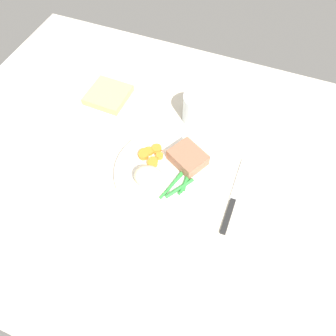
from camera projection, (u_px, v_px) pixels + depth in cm
name	position (u px, v px, depth cm)	size (l,w,h in cm)	color
dining_table	(161.00, 165.00, 78.42)	(120.00, 90.00, 2.00)	beige
dinner_plate	(168.00, 172.00, 75.29)	(25.77, 25.77, 1.60)	white
meat_portion	(188.00, 158.00, 74.56)	(8.04, 6.74, 3.28)	#936047
mashed_potatoes	(151.00, 178.00, 70.80)	(7.19, 5.59, 4.63)	beige
carrot_slices	(151.00, 155.00, 76.39)	(5.94, 6.82, 1.18)	orange
green_beans	(181.00, 182.00, 72.46)	(5.97, 11.41, 0.84)	#2D8C38
fork	(104.00, 153.00, 79.05)	(1.44, 16.60, 0.40)	silver
knife	(234.00, 197.00, 72.41)	(1.70, 20.50, 0.64)	black
water_glass	(198.00, 109.00, 82.46)	(7.96, 7.96, 8.17)	silver
napkin	(108.00, 95.00, 88.73)	(10.86, 10.75, 2.02)	#DBBC6B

